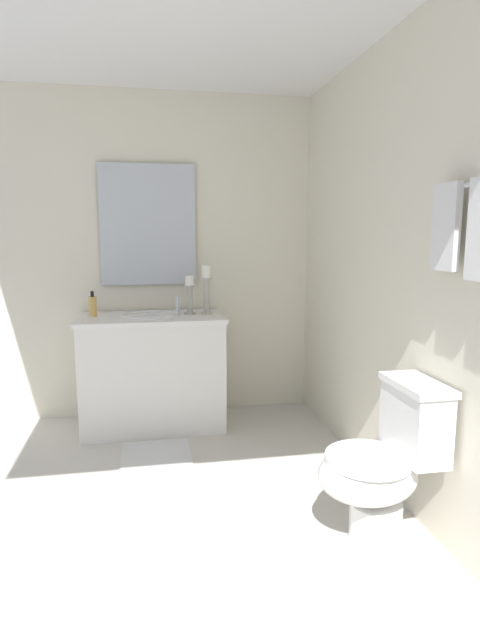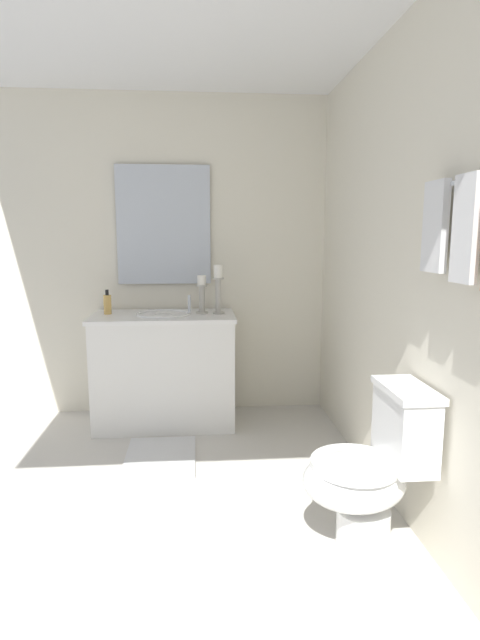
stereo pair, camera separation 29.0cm
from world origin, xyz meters
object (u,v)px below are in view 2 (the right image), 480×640
mirror (164,225)px  towel_near_vanity (435,227)px  towel_center (466,229)px  candle_holder_tall (218,288)px  soap_bottle (107,304)px  sink_basin (164,320)px  candle_holder_short (202,294)px  toilet (369,471)px  bath_mat (160,457)px  towel_bar (474,179)px  vanity_cabinet (165,369)px

mirror → towel_near_vanity: mirror is taller
towel_near_vanity → towel_center: (0.24, 0.00, -0.01)m
candle_holder_tall → soap_bottle: size_ratio=1.99×
sink_basin → candle_holder_short: (-0.03, 0.28, 0.19)m
mirror → soap_bottle: mirror is taller
candle_holder_short → toilet: bearing=23.0°
candle_holder_tall → toilet: (1.65, 0.59, -0.65)m
toilet → towel_near_vanity: (0.06, 0.20, 1.06)m
sink_basin → soap_bottle: size_ratio=2.23×
sink_basin → toilet: 1.97m
candle_holder_tall → bath_mat: bearing=-32.7°
candle_holder_short → towel_center: (1.98, 0.92, 0.44)m
candle_holder_tall → soap_bottle: bearing=-93.8°
sink_basin → towel_near_vanity: (1.71, 1.20, 0.64)m
sink_basin → candle_holder_short: bearing=96.0°
towel_bar → towel_center: 0.17m
bath_mat → candle_holder_short: bearing=156.7°
towel_center → vanity_cabinet: bearing=-148.3°
vanity_cabinet → bath_mat: (0.62, 0.00, -0.41)m
sink_basin → towel_bar: towel_bar is taller
mirror → toilet: mirror is taller
candle_holder_short → towel_near_vanity: towel_near_vanity is taller
vanity_cabinet → soap_bottle: soap_bottle is taller
towel_bar → vanity_cabinet: bearing=-148.0°
mirror → towel_center: bearing=28.3°
towel_center → towel_near_vanity: bearing=180.0°
sink_basin → candle_holder_short: 0.34m
toilet → bath_mat: bearing=-135.8°
bath_mat → towel_near_vanity: bearing=47.9°
toilet → towel_bar: towel_bar is taller
toilet → candle_holder_tall: bearing=-160.2°
towel_bar → toilet: bearing=-143.4°
vanity_cabinet → sink_basin: (0.00, 0.00, 0.37)m
towel_center → bath_mat: towel_center is taller
sink_basin → mirror: bearing=-179.8°
mirror → towel_bar: size_ratio=1.26×
soap_bottle → towel_near_vanity: bearing=42.3°
toilet → bath_mat: (-1.02, -1.00, -0.36)m
towel_center → mirror: bearing=-151.7°
bath_mat → vanity_cabinet: bearing=-180.0°
toilet → mirror: bearing=-152.7°
towel_near_vanity → towel_bar: bearing=4.4°
mirror → bath_mat: size_ratio=1.49×
vanity_cabinet → sink_basin: 0.37m
soap_bottle → towel_bar: 2.67m
sink_basin → towel_center: bearing=31.6°
towel_bar → bath_mat: bearing=-137.3°
mirror → towel_near_vanity: size_ratio=2.47×
soap_bottle → towel_center: (2.00, 1.61, 0.52)m
vanity_cabinet → towel_bar: bearing=32.0°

